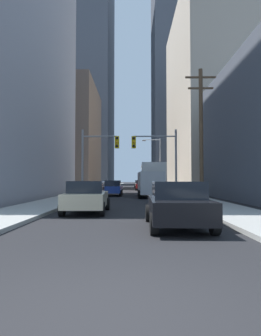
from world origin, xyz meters
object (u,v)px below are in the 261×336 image
object	(u,v)px
traffic_signal_near_left	(98,152)
traffic_signal_near_right	(157,152)
sedan_blue	(112,188)
cargo_van_silver	(150,183)
sedan_white	(139,184)
sedan_black	(177,204)
city_bus	(152,177)
sedan_beige	(87,197)
sedan_red	(142,185)

from	to	relation	value
traffic_signal_near_left	traffic_signal_near_right	size ratio (longest dim) A/B	1.00
sedan_blue	traffic_signal_near_right	distance (m)	6.31
cargo_van_silver	sedan_white	xyz separation A→B (m)	(-0.23, 32.75, -0.52)
cargo_van_silver	sedan_blue	size ratio (longest dim) A/B	1.24
cargo_van_silver	sedan_black	distance (m)	16.22
cargo_van_silver	traffic_signal_near_right	xyz separation A→B (m)	(0.54, -0.69, 2.76)
city_bus	sedan_black	distance (m)	25.48
sedan_beige	sedan_blue	bearing A→B (deg)	89.34
sedan_red	traffic_signal_near_right	bearing A→B (deg)	-87.83
sedan_red	traffic_signal_near_left	xyz separation A→B (m)	(-4.39, -19.07, 3.25)
sedan_beige	city_bus	bearing A→B (deg)	78.00
sedan_beige	sedan_red	xyz separation A→B (m)	(3.57, 30.42, 0.00)
city_bus	sedan_black	bearing A→B (deg)	-91.95
sedan_black	sedan_blue	size ratio (longest dim) A/B	1.00
sedan_black	traffic_signal_near_right	world-z (taller)	traffic_signal_near_right
sedan_red	traffic_signal_near_right	size ratio (longest dim) A/B	0.70
sedan_beige	sedan_white	world-z (taller)	same
sedan_beige	sedan_white	size ratio (longest dim) A/B	1.00
sedan_beige	traffic_signal_near_left	bearing A→B (deg)	94.16
cargo_van_silver	sedan_black	xyz separation A→B (m)	(-0.10, -16.21, -0.52)
cargo_van_silver	traffic_signal_near_right	bearing A→B (deg)	-52.00
traffic_signal_near_left	sedan_red	bearing A→B (deg)	77.03
sedan_black	sedan_beige	distance (m)	5.54
traffic_signal_near_right	sedan_white	bearing A→B (deg)	91.31
sedan_black	traffic_signal_near_right	bearing A→B (deg)	87.66
sedan_red	cargo_van_silver	bearing A→B (deg)	-89.42
cargo_van_silver	city_bus	bearing A→B (deg)	85.23
sedan_beige	sedan_white	distance (m)	44.93
sedan_red	sedan_white	world-z (taller)	same
sedan_white	sedan_blue	bearing A→B (deg)	-96.38
sedan_black	traffic_signal_near_left	bearing A→B (deg)	106.09
sedan_black	sedan_beige	world-z (taller)	same
city_bus	cargo_van_silver	xyz separation A→B (m)	(-0.77, -9.22, -0.64)
sedan_beige	traffic_signal_near_left	distance (m)	11.84
sedan_beige	traffic_signal_near_right	world-z (taller)	traffic_signal_near_right
traffic_signal_near_left	traffic_signal_near_right	xyz separation A→B (m)	(5.11, 0.00, 0.03)
sedan_black	sedan_red	xyz separation A→B (m)	(-0.09, 34.59, 0.00)
traffic_signal_near_left	sedan_white	bearing A→B (deg)	82.59
cargo_van_silver	traffic_signal_near_left	distance (m)	5.37
sedan_blue	traffic_signal_near_left	distance (m)	4.87
sedan_blue	traffic_signal_near_right	world-z (taller)	traffic_signal_near_right
city_bus	sedan_blue	distance (m)	7.85
sedan_beige	traffic_signal_near_right	distance (m)	12.57
sedan_black	traffic_signal_near_right	xyz separation A→B (m)	(0.63, 15.53, 3.28)
cargo_van_silver	sedan_blue	world-z (taller)	cargo_van_silver
sedan_white	traffic_signal_near_right	bearing A→B (deg)	-88.69
traffic_signal_near_right	sedan_beige	bearing A→B (deg)	-110.68
city_bus	traffic_signal_near_left	bearing A→B (deg)	-118.34
sedan_black	traffic_signal_near_right	size ratio (longest dim) A/B	0.71
sedan_beige	traffic_signal_near_right	size ratio (longest dim) A/B	0.71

